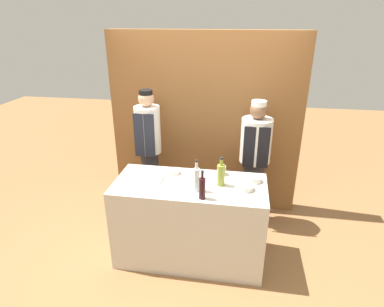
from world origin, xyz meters
TOP-DOWN VIEW (x-y plane):
  - ground_plane at (0.00, 0.00)m, footprint 14.00×14.00m
  - cabinet_wall at (0.00, 1.23)m, footprint 2.55×0.18m
  - counter at (0.00, 0.00)m, footprint 1.60×0.72m
  - sauce_bowl_red at (0.67, 0.15)m, footprint 0.14×0.14m
  - sauce_bowl_green at (0.58, -0.04)m, footprint 0.16×0.16m
  - sauce_bowl_white at (-0.21, 0.20)m, footprint 0.12×0.12m
  - cutting_board at (-0.48, 0.01)m, footprint 0.35×0.25m
  - bottle_oil at (0.32, 0.02)m, footprint 0.08×0.08m
  - bottle_clear at (0.09, -0.14)m, footprint 0.07×0.07m
  - bottle_wine at (0.17, -0.27)m, footprint 0.06×0.06m
  - cup_steel at (0.31, 0.27)m, footprint 0.10×0.10m
  - chef_left at (-0.68, 0.82)m, footprint 0.32×0.32m
  - chef_right at (0.68, 0.82)m, footprint 0.38×0.38m

SIDE VIEW (x-z plane):
  - ground_plane at x=0.00m, z-range 0.00..0.00m
  - counter at x=0.00m, z-range 0.00..0.94m
  - chef_right at x=0.68m, z-range 0.06..1.71m
  - chef_left at x=-0.68m, z-range 0.08..1.81m
  - cutting_board at x=-0.48m, z-range 0.94..0.96m
  - sauce_bowl_white at x=-0.21m, z-range 0.94..0.99m
  - sauce_bowl_red at x=0.67m, z-range 0.94..0.99m
  - sauce_bowl_green at x=0.58m, z-range 0.94..0.99m
  - cup_steel at x=0.31m, z-range 0.94..1.03m
  - bottle_wine at x=0.17m, z-range 0.90..1.20m
  - bottle_oil at x=0.32m, z-range 0.90..1.21m
  - bottle_clear at x=0.09m, z-range 0.90..1.24m
  - cabinet_wall at x=0.00m, z-range 0.00..2.40m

